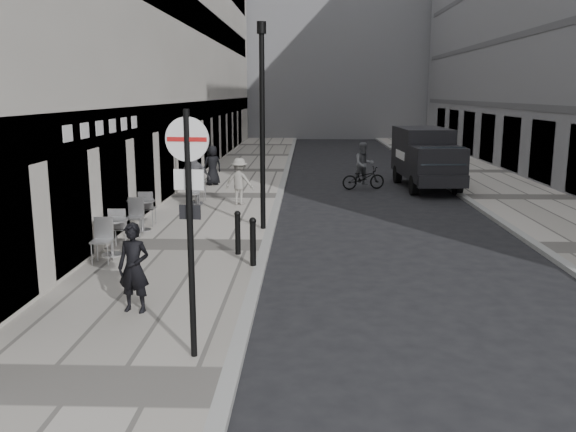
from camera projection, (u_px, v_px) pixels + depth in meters
name	position (u px, v px, depth m)	size (l,w,h in m)	color
sidewalk	(227.00, 197.00, 23.14)	(4.00, 60.00, 0.12)	#AAA299
far_sidewalk	(519.00, 198.00, 22.79)	(4.00, 60.00, 0.12)	#AAA299
building_far	(313.00, 17.00, 58.07)	(24.00, 16.00, 22.00)	slate
walking_man	(134.00, 268.00, 10.70)	(0.58, 0.38, 1.60)	black
sign_post	(189.00, 202.00, 8.56)	(0.62, 0.13, 3.61)	black
lamppost	(262.00, 117.00, 16.84)	(0.26, 0.26, 5.70)	black
bollard_near	(253.00, 243.00, 13.63)	(0.14, 0.14, 1.03)	black
bollard_far	(238.00, 234.00, 14.59)	(0.13, 0.13, 0.99)	black
panel_van	(426.00, 155.00, 25.39)	(2.21, 5.35, 2.48)	black
cyclist	(364.00, 171.00, 25.16)	(1.90, 1.04, 1.94)	black
pedestrian_a	(195.00, 178.00, 20.88)	(1.10, 0.46, 1.88)	slate
pedestrian_b	(239.00, 181.00, 21.07)	(1.05, 0.60, 1.62)	gray
pedestrian_c	(212.00, 165.00, 25.54)	(0.81, 0.53, 1.66)	black
cafe_table_near	(141.00, 213.00, 17.10)	(0.79, 1.79, 1.02)	#A5A5A7
cafe_table_mid	(197.00, 190.00, 21.26)	(0.73, 1.64, 0.93)	#B2B2B4
cafe_table_far	(111.00, 234.00, 14.48)	(0.80, 1.81, 1.03)	silver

